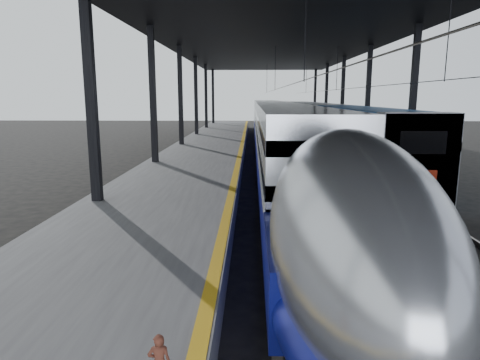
{
  "coord_description": "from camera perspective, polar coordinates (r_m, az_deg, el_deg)",
  "views": [
    {
      "loc": [
        0.13,
        -10.85,
        4.9
      ],
      "look_at": [
        -0.29,
        4.08,
        2.0
      ],
      "focal_mm": 32.0,
      "sensor_mm": 36.0,
      "label": 1
    }
  ],
  "objects": [
    {
      "name": "platform",
      "position": [
        31.37,
        -5.07,
        2.89
      ],
      "size": [
        6.0,
        80.0,
        1.0
      ],
      "primitive_type": "cube",
      "color": "#4C4C4F",
      "rests_on": "ground"
    },
    {
      "name": "second_train",
      "position": [
        45.22,
        10.42,
        7.36
      ],
      "size": [
        3.11,
        56.05,
        4.29
      ],
      "color": "#164B90",
      "rests_on": "ground"
    },
    {
      "name": "rails",
      "position": [
        31.53,
        9.55,
        2.05
      ],
      "size": [
        6.52,
        80.0,
        0.16
      ],
      "color": "slate",
      "rests_on": "ground"
    },
    {
      "name": "yellow_strip",
      "position": [
        31.11,
        0.05,
        3.8
      ],
      "size": [
        0.3,
        80.0,
        0.01
      ],
      "primitive_type": "cube",
      "color": "gold",
      "rests_on": "platform"
    },
    {
      "name": "tgv_train",
      "position": [
        35.65,
        4.62,
        6.44
      ],
      "size": [
        3.12,
        65.2,
        4.47
      ],
      "color": "#AEB0B5",
      "rests_on": "ground"
    },
    {
      "name": "canopy",
      "position": [
        31.19,
        5.1,
        18.72
      ],
      "size": [
        18.0,
        75.0,
        9.47
      ],
      "color": "black",
      "rests_on": "ground"
    },
    {
      "name": "ground",
      "position": [
        11.91,
        0.85,
        -13.32
      ],
      "size": [
        160.0,
        160.0,
        0.0
      ],
      "primitive_type": "plane",
      "color": "black",
      "rests_on": "ground"
    }
  ]
}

